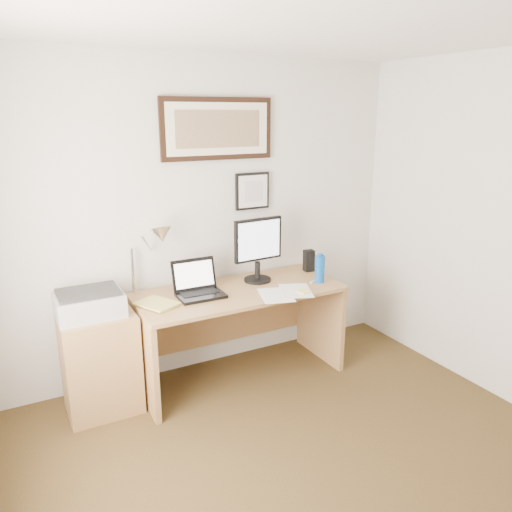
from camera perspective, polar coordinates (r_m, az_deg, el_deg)
wall_back at (r=4.00m, az=-6.32°, el=4.15°), size 3.50×0.02×2.50m
side_cabinet at (r=3.77m, az=-17.33°, el=-11.61°), size 0.50×0.40×0.73m
water_bottle at (r=4.04m, az=7.31°, el=-1.50°), size 0.08×0.08×0.22m
bottle_cap at (r=4.00m, az=7.37°, el=0.15°), size 0.04×0.04×0.02m
speaker at (r=4.32m, az=6.06°, el=-0.53°), size 0.09×0.08×0.19m
paper_sheet_a at (r=3.76m, az=2.28°, el=-4.49°), size 0.32×0.38×0.00m
paper_sheet_b at (r=3.85m, az=4.56°, el=-3.96°), size 0.33×0.39×0.00m
sticky_pad at (r=3.83m, az=5.47°, el=-4.06°), size 0.11×0.11×0.01m
marker_pen at (r=4.08m, az=6.82°, el=-2.81°), size 0.14×0.06×0.02m
book at (r=3.56m, az=-12.47°, el=-5.89°), size 0.31×0.35×0.02m
desk at (r=4.03m, az=-2.47°, el=-6.65°), size 1.60×0.70×0.75m
laptop at (r=3.77m, az=-6.61°, el=-3.61°), size 0.34×0.30×0.26m
lcd_monitor at (r=3.98m, az=0.24°, el=1.07°), size 0.42×0.22×0.52m
printer at (r=3.60m, az=-18.52°, el=-5.15°), size 0.44×0.34×0.18m
desk_lamp at (r=3.71m, az=-11.04°, el=2.02°), size 0.29×0.27×0.53m
picture_large at (r=3.95m, az=-4.40°, el=14.29°), size 0.92×0.04×0.47m
picture_small at (r=4.13m, az=-0.41°, el=7.43°), size 0.30×0.03×0.30m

